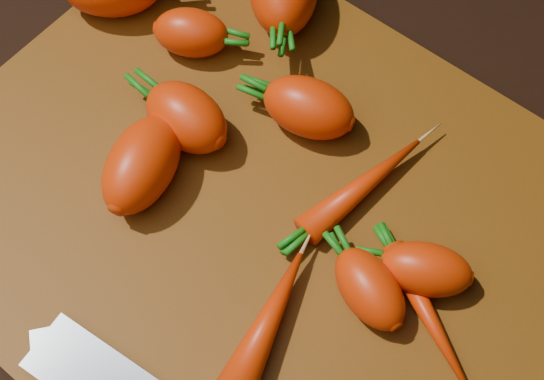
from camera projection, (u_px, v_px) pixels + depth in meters
The scene contains 11 objects.
ground at pixel (264, 220), 0.57m from camera, with size 2.00×2.00×0.01m, color black.
cutting_board at pixel (264, 214), 0.56m from camera, with size 0.50×0.40×0.01m, color brown.
carrot_1 at pixel (186, 117), 0.57m from camera, with size 0.07×0.05×0.05m, color red.
carrot_3 at pixel (142, 164), 0.55m from camera, with size 0.08×0.05×0.05m, color red.
carrot_4 at pixel (308, 108), 0.57m from camera, with size 0.07×0.05×0.05m, color red.
carrot_5 at pixel (191, 33), 0.61m from camera, with size 0.06×0.04×0.04m, color red.
carrot_6 at pixel (369, 289), 0.51m from camera, with size 0.06×0.04×0.04m, color red.
carrot_7 at pixel (363, 185), 0.55m from camera, with size 0.12×0.02×0.02m, color red.
carrot_8 at pixel (429, 317), 0.51m from camera, with size 0.11×0.02×0.02m, color red.
carrot_9 at pixel (267, 322), 0.50m from camera, with size 0.11×0.03×0.03m, color red.
carrot_10 at pixel (426, 269), 0.52m from camera, with size 0.06×0.04×0.04m, color red.
Camera 1 is at (0.16, -0.19, 0.51)m, focal length 50.00 mm.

